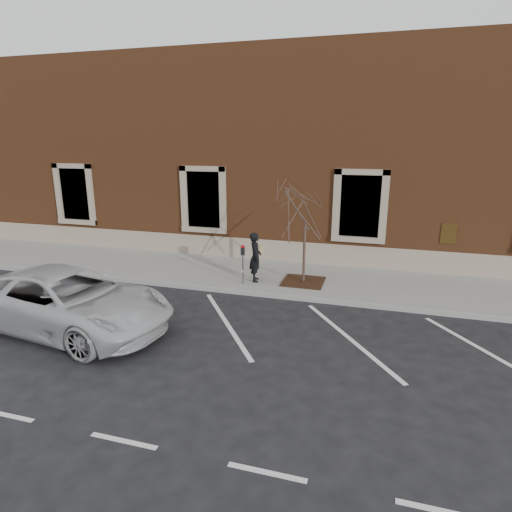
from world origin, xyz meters
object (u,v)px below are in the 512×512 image
(man, at_px, (255,257))
(sapling, at_px, (306,209))
(parking_meter, at_px, (243,257))
(white_truck, at_px, (67,301))

(man, bearing_deg, sapling, -95.88)
(man, distance_m, sapling, 2.27)
(man, height_order, parking_meter, man)
(man, height_order, white_truck, man)
(sapling, bearing_deg, white_truck, -136.31)
(parking_meter, bearing_deg, white_truck, -120.92)
(man, bearing_deg, white_truck, 124.55)
(man, relative_size, white_truck, 0.29)
(sapling, height_order, white_truck, sapling)
(sapling, distance_m, white_truck, 7.36)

